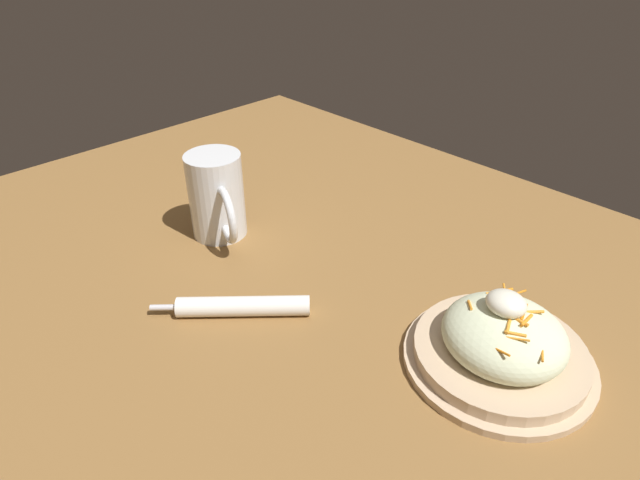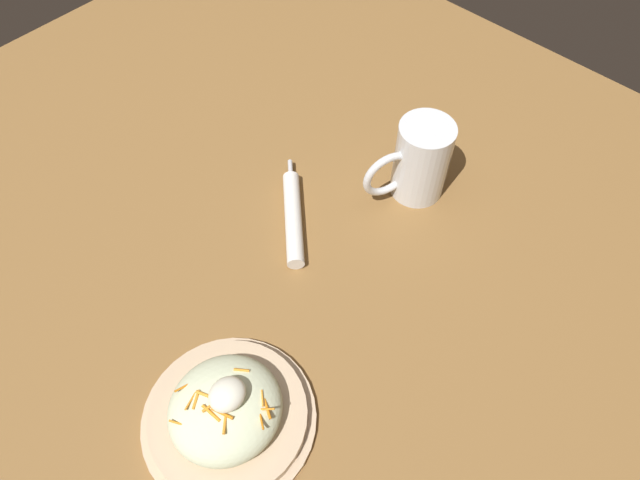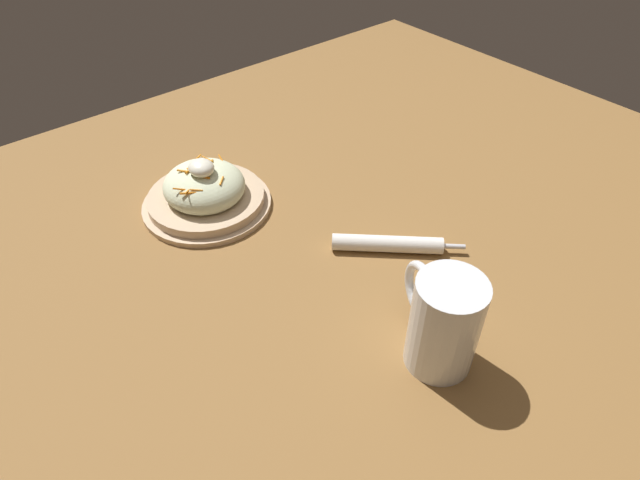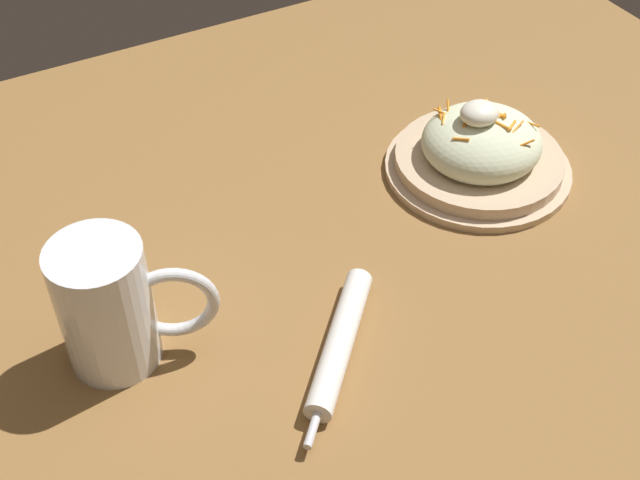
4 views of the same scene
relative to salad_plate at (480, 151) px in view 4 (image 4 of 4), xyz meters
The scene contains 4 objects.
ground_plane 0.35m from the salad_plate, 139.35° to the right, with size 1.43×1.43×0.00m, color olive.
salad_plate is the anchor object (origin of this frame).
beer_mug 0.49m from the salad_plate, behind, with size 0.15×0.09×0.14m.
napkin_roll 0.34m from the salad_plate, 150.20° to the right, with size 0.16×0.17×0.03m.
Camera 4 is at (-0.30, -0.40, 0.66)m, focal length 47.59 mm.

